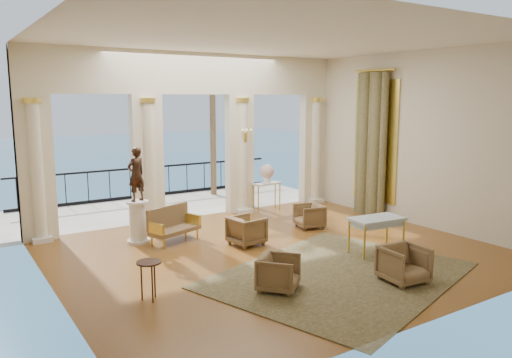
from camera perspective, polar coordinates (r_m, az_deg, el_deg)
floor at (r=10.91m, az=2.34°, el=-8.40°), size 9.00×9.00×0.00m
room_walls at (r=9.51m, az=6.37°, el=6.62°), size 9.00×9.00×9.00m
arcade at (r=13.71m, az=-6.90°, el=6.17°), size 9.00×0.56×4.50m
terrace at (r=15.85m, az=-9.87°, el=-3.11°), size 10.00×3.60×0.10m
balustrade at (r=17.22m, az=-12.01°, el=-0.63°), size 9.00×0.06×1.03m
palm_tree at (r=17.09m, az=-5.04°, el=11.86°), size 2.00×2.00×4.50m
curtain at (r=14.39m, az=12.96°, el=3.89°), size 0.33×1.40×4.09m
window_frame at (r=14.52m, az=13.49°, el=4.24°), size 0.04×1.60×3.40m
wall_sconce at (r=14.13m, az=-1.19°, el=4.88°), size 0.30×0.11×0.33m
rug at (r=9.69m, az=9.56°, el=-10.76°), size 5.56×4.88×0.02m
armchair_a at (r=8.77m, az=2.59°, el=-10.51°), size 0.91×0.90×0.68m
armchair_b at (r=9.49m, az=16.56°, el=-9.15°), size 0.79×0.75×0.75m
armchair_c at (r=12.90m, az=6.12°, el=-4.10°), size 0.74×0.77×0.67m
armchair_d at (r=11.38m, az=-1.06°, el=-5.74°), size 0.73×0.77×0.72m
settee at (r=11.79m, az=-9.55°, el=-5.13°), size 1.34×0.90×0.82m
game_table at (r=10.96m, az=13.64°, el=-4.72°), size 1.21×0.75×0.79m
pedestal at (r=11.82m, az=-13.33°, el=-4.88°), size 0.54×0.54×0.98m
statue at (r=11.60m, az=-13.53°, el=0.53°), size 0.53×0.43×1.24m
console_table at (r=14.77m, az=1.26°, el=-0.97°), size 0.90×0.43×0.82m
urn at (r=14.70m, az=1.26°, el=0.77°), size 0.42×0.42×0.55m
side_table at (r=8.47m, az=-12.13°, el=-9.80°), size 0.41×0.41×0.67m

